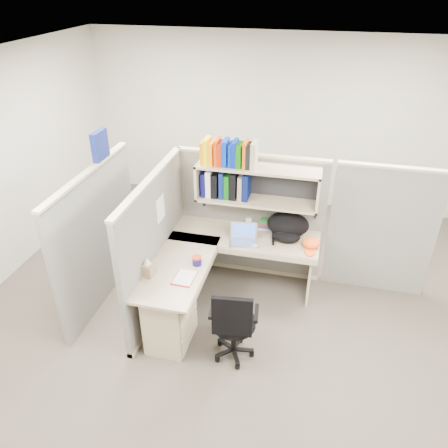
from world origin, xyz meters
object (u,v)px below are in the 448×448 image
(desk, at_px, (192,295))
(task_chair, at_px, (233,334))
(laptop, at_px, (243,235))
(snack_canister, at_px, (197,260))
(backpack, at_px, (287,227))

(desk, distance_m, task_chair, 0.65)
(desk, relative_size, laptop, 5.72)
(laptop, bearing_deg, desk, -130.01)
(snack_canister, relative_size, task_chair, 0.11)
(desk, distance_m, laptop, 0.89)
(laptop, distance_m, backpack, 0.53)
(laptop, relative_size, task_chair, 0.33)
(laptop, xyz_separation_m, task_chair, (0.12, -1.04, -0.52))
(snack_canister, bearing_deg, backpack, 41.11)
(backpack, xyz_separation_m, task_chair, (-0.35, -1.27, -0.55))
(laptop, bearing_deg, snack_canister, -135.58)
(backpack, relative_size, task_chair, 0.54)
(desk, height_order, laptop, laptop)
(laptop, height_order, task_chair, laptop)
(laptop, xyz_separation_m, backpack, (0.47, 0.23, 0.04))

